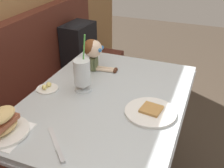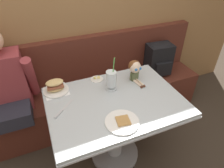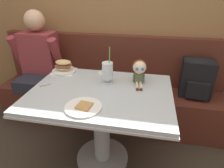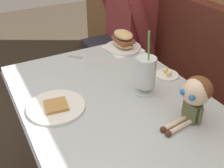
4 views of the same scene
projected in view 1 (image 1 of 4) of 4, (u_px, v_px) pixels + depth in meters
The scene contains 9 objects.
booth_bench at pixel (22, 131), 1.84m from camera, with size 2.60×0.48×1.00m.
diner_table at pixel (107, 127), 1.54m from camera, with size 1.11×0.81×0.74m.
toast_plate at pixel (151, 112), 1.31m from camera, with size 0.25×0.25×0.03m.
milkshake_glass at pixel (82, 74), 1.46m from camera, with size 0.10×0.10×0.32m.
sandwich_plate at pixel (2, 125), 1.16m from camera, with size 0.22×0.22×0.12m.
butter_saucer at pixel (47, 88), 1.51m from camera, with size 0.12×0.12×0.04m.
butter_knife at pixel (58, 150), 1.09m from camera, with size 0.18×0.18×0.01m.
seated_doll at pixel (93, 50), 1.67m from camera, with size 0.12×0.22×0.20m.
backpack at pixel (79, 43), 2.35m from camera, with size 0.32×0.27×0.41m.
Camera 1 is at (-1.12, -0.29, 1.51)m, focal length 43.57 mm.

